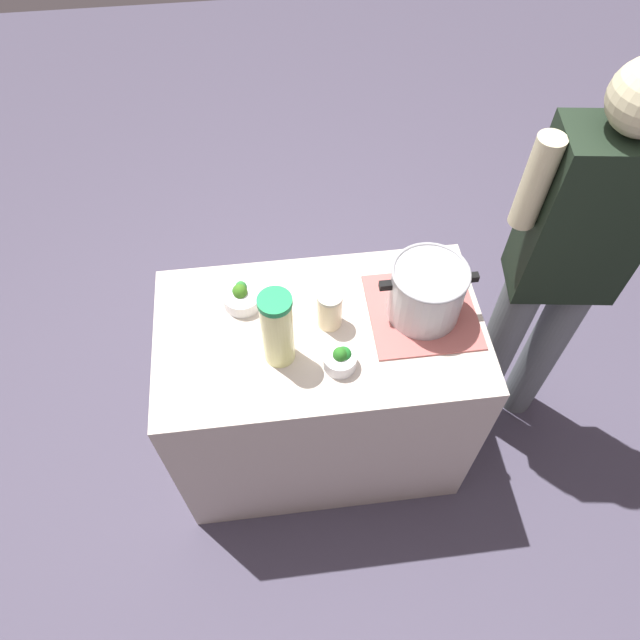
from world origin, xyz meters
name	(u,v)px	position (x,y,z in m)	size (l,w,h in m)	color
ground_plane	(320,440)	(0.00, 0.00, 0.00)	(8.00, 8.00, 0.00)	#4A4457
counter_slab	(320,393)	(0.00, 0.00, 0.44)	(1.09, 0.62, 0.87)	beige
dish_cloth	(422,311)	(0.35, 0.03, 0.88)	(0.35, 0.35, 0.01)	#B05C58
cooking_pot	(427,291)	(0.35, 0.03, 0.98)	(0.31, 0.25, 0.20)	#B7B7BC
lemonade_pitcher	(277,329)	(-0.14, -0.09, 1.02)	(0.10, 0.10, 0.29)	#E7E993
mason_jar	(330,309)	(0.03, 0.02, 0.94)	(0.08, 0.08, 0.15)	beige
broccoli_bowl_front	(340,359)	(0.05, -0.14, 0.91)	(0.10, 0.10, 0.09)	silver
broccoli_bowl_center	(242,296)	(-0.25, 0.14, 0.90)	(0.13, 0.13, 0.09)	silver
person_cook	(560,271)	(0.82, 0.09, 0.94)	(0.50, 0.24, 1.70)	slate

